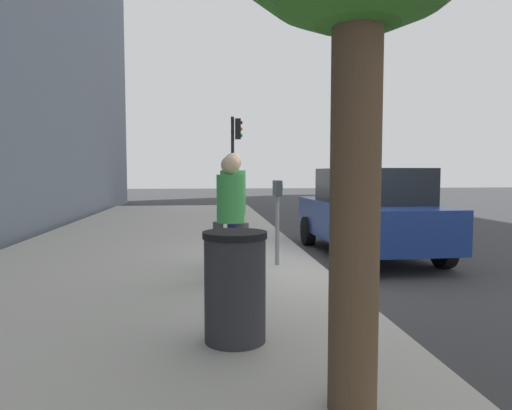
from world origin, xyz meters
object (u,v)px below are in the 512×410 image
at_px(parking_meter, 277,204).
at_px(trash_bin, 235,286).
at_px(traffic_signal, 235,148).
at_px(parked_sedan_near, 368,212).
at_px(pedestrian_at_meter, 233,200).
at_px(pedestrian_bystander, 231,208).

height_order(parking_meter, trash_bin, parking_meter).
height_order(parking_meter, traffic_signal, traffic_signal).
bearing_deg(trash_bin, parked_sedan_near, -31.62).
height_order(traffic_signal, trash_bin, traffic_signal).
bearing_deg(pedestrian_at_meter, pedestrian_bystander, -98.58).
bearing_deg(traffic_signal, trash_bin, 176.43).
xyz_separation_m(parked_sedan_near, trash_bin, (-4.87, 3.00, -0.24)).
relative_size(pedestrian_at_meter, trash_bin, 1.83).
xyz_separation_m(pedestrian_bystander, trash_bin, (-2.27, 0.08, -0.54)).
height_order(pedestrian_at_meter, pedestrian_bystander, pedestrian_at_meter).
bearing_deg(pedestrian_bystander, pedestrian_at_meter, 21.63).
height_order(pedestrian_bystander, trash_bin, pedestrian_bystander).
relative_size(traffic_signal, trash_bin, 3.56).
relative_size(pedestrian_bystander, traffic_signal, 0.49).
distance_m(parking_meter, pedestrian_at_meter, 0.79).
xyz_separation_m(pedestrian_at_meter, trash_bin, (-3.15, 0.16, -0.60)).
bearing_deg(trash_bin, parking_meter, -15.03).
bearing_deg(trash_bin, pedestrian_at_meter, -2.94).
bearing_deg(parking_meter, traffic_signal, 0.54).
distance_m(pedestrian_at_meter, pedestrian_bystander, 0.89).
xyz_separation_m(parking_meter, parked_sedan_near, (1.47, -2.09, -0.27)).
bearing_deg(parked_sedan_near, traffic_signal, 14.72).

